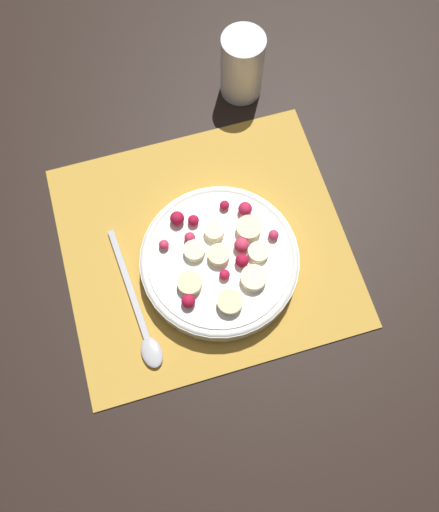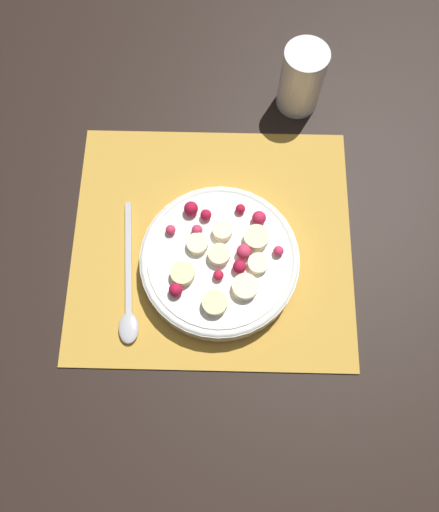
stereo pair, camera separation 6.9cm
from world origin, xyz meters
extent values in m
plane|color=black|center=(0.00, 0.00, 0.00)|extent=(3.00, 3.00, 0.00)
cube|color=gold|center=(0.00, 0.00, 0.00)|extent=(0.42, 0.38, 0.01)
cylinder|color=silver|center=(-0.01, 0.04, 0.02)|extent=(0.23, 0.23, 0.03)
torus|color=silver|center=(-0.01, 0.04, 0.03)|extent=(0.23, 0.23, 0.01)
cylinder|color=white|center=(-0.01, 0.04, 0.04)|extent=(0.20, 0.20, 0.00)
cylinder|color=#F4EAB7|center=(-0.02, 0.00, 0.05)|extent=(0.03, 0.03, 0.01)
cylinder|color=beige|center=(-0.01, 0.04, 0.05)|extent=(0.04, 0.04, 0.01)
cylinder|color=beige|center=(-0.06, 0.01, 0.05)|extent=(0.04, 0.04, 0.01)
cylinder|color=#F4EAB7|center=(-0.05, 0.08, 0.05)|extent=(0.04, 0.04, 0.01)
cylinder|color=beige|center=(-0.01, 0.11, 0.05)|extent=(0.05, 0.05, 0.01)
cylinder|color=#F4EAB7|center=(0.02, 0.02, 0.05)|extent=(0.04, 0.04, 0.01)
cylinder|color=#F4EAB7|center=(-0.07, 0.05, 0.05)|extent=(0.03, 0.03, 0.01)
cylinder|color=beige|center=(0.04, 0.06, 0.05)|extent=(0.05, 0.05, 0.01)
sphere|color=red|center=(-0.01, 0.07, 0.05)|extent=(0.01, 0.01, 0.01)
sphere|color=#DB3356|center=(0.06, 0.00, 0.05)|extent=(0.01, 0.01, 0.01)
sphere|color=#B21433|center=(-0.04, 0.05, 0.05)|extent=(0.02, 0.02, 0.02)
sphere|color=#DB3356|center=(0.02, 0.00, 0.05)|extent=(0.02, 0.02, 0.02)
sphere|color=#B21433|center=(0.01, -0.02, 0.05)|extent=(0.02, 0.02, 0.02)
sphere|color=#B21433|center=(-0.04, -0.03, 0.05)|extent=(0.01, 0.01, 0.01)
sphere|color=#DB3356|center=(-0.09, 0.03, 0.05)|extent=(0.01, 0.01, 0.01)
sphere|color=#DB3356|center=(-0.05, 0.03, 0.05)|extent=(0.02, 0.02, 0.02)
sphere|color=#B21433|center=(0.05, 0.09, 0.05)|extent=(0.02, 0.02, 0.02)
sphere|color=#D12347|center=(-0.07, -0.02, 0.05)|extent=(0.02, 0.02, 0.02)
sphere|color=#B21433|center=(0.03, -0.03, 0.05)|extent=(0.02, 0.02, 0.02)
cube|color=#B2B2B7|center=(0.12, 0.03, 0.01)|extent=(0.02, 0.17, 0.00)
ellipsoid|color=#B2B2B7|center=(0.11, 0.13, 0.01)|extent=(0.03, 0.05, 0.01)
cylinder|color=white|center=(-0.13, -0.25, 0.06)|extent=(0.07, 0.07, 0.11)
camera|label=1|loc=(0.05, 0.26, 0.70)|focal=35.00mm
camera|label=2|loc=(-0.02, 0.27, 0.70)|focal=35.00mm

